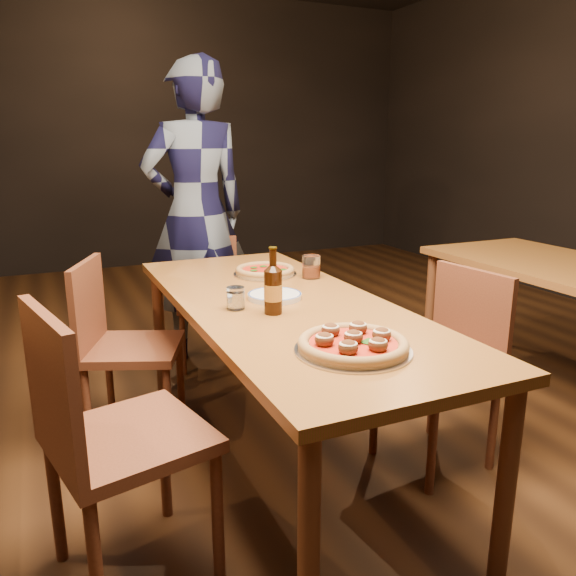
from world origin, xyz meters
name	(u,v)px	position (x,y,z in m)	size (l,w,h in m)	color
ground	(283,462)	(0.00, 0.00, 0.00)	(9.00, 9.00, 0.00)	black
room_shell	(282,11)	(0.00, 0.00, 1.86)	(9.00, 9.00, 9.00)	black
table_main	(283,318)	(0.00, 0.00, 0.68)	(0.80, 2.00, 0.75)	brown
chair_main_nw	(129,436)	(-0.70, -0.39, 0.49)	(0.46, 0.46, 0.98)	#552716
chair_main_sw	(134,347)	(-0.54, 0.53, 0.45)	(0.42, 0.42, 0.91)	#552716
chair_main_e	(436,367)	(0.61, -0.25, 0.45)	(0.42, 0.42, 0.90)	#552716
chair_end	(209,301)	(0.04, 1.26, 0.42)	(0.39, 0.39, 0.84)	#552716
pizza_meatball	(353,344)	(-0.03, -0.61, 0.78)	(0.37, 0.37, 0.07)	#B7B7BF
pizza_margherita	(265,271)	(0.11, 0.48, 0.77)	(0.31, 0.31, 0.04)	#B7B7BF
plate_stack	(275,296)	(-0.01, 0.06, 0.76)	(0.23, 0.23, 0.02)	white
beer_bottle	(273,291)	(-0.10, -0.14, 0.84)	(0.07, 0.07, 0.25)	black
water_glass	(236,298)	(-0.21, -0.02, 0.79)	(0.07, 0.07, 0.09)	white
amber_glass	(311,267)	(0.29, 0.33, 0.81)	(0.09, 0.09, 0.11)	#903710
diner	(196,214)	(0.03, 1.45, 0.95)	(0.69, 0.45, 1.90)	black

